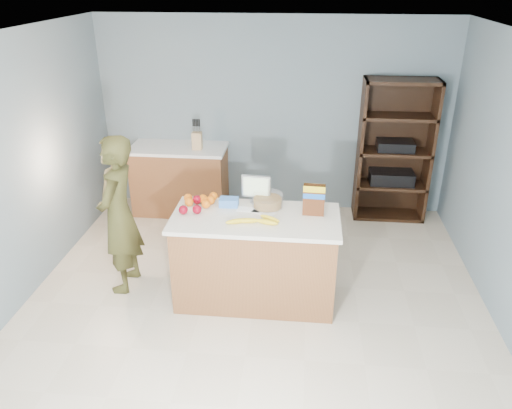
# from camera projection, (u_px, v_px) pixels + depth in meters

# --- Properties ---
(floor) EXTENTS (4.50, 5.00, 0.02)m
(floor) POSITION_uv_depth(u_px,v_px,m) (252.00, 315.00, 4.72)
(floor) COLOR beige
(floor) RESTS_ON ground
(walls) EXTENTS (4.52, 5.02, 2.51)m
(walls) POSITION_uv_depth(u_px,v_px,m) (252.00, 150.00, 4.02)
(walls) COLOR slate
(walls) RESTS_ON ground
(counter_peninsula) EXTENTS (1.56, 0.76, 0.90)m
(counter_peninsula) POSITION_uv_depth(u_px,v_px,m) (255.00, 261.00, 4.82)
(counter_peninsula) COLOR brown
(counter_peninsula) RESTS_ON ground
(back_cabinet) EXTENTS (1.24, 0.62, 0.90)m
(back_cabinet) POSITION_uv_depth(u_px,v_px,m) (180.00, 179.00, 6.62)
(back_cabinet) COLOR brown
(back_cabinet) RESTS_ON ground
(shelving_unit) EXTENTS (0.90, 0.40, 1.80)m
(shelving_unit) POSITION_uv_depth(u_px,v_px,m) (393.00, 153.00, 6.32)
(shelving_unit) COLOR black
(shelving_unit) RESTS_ON ground
(person) EXTENTS (0.39, 0.59, 1.61)m
(person) POSITION_uv_depth(u_px,v_px,m) (119.00, 215.00, 4.85)
(person) COLOR #3D3B1A
(person) RESTS_ON ground
(knife_block) EXTENTS (0.12, 0.10, 0.31)m
(knife_block) POSITION_uv_depth(u_px,v_px,m) (197.00, 140.00, 6.30)
(knife_block) COLOR tan
(knife_block) RESTS_ON back_cabinet
(envelopes) EXTENTS (0.38, 0.21, 0.00)m
(envelopes) POSITION_uv_depth(u_px,v_px,m) (256.00, 211.00, 4.71)
(envelopes) COLOR white
(envelopes) RESTS_ON counter_peninsula
(bananas) EXTENTS (0.50, 0.22, 0.05)m
(bananas) POSITION_uv_depth(u_px,v_px,m) (255.00, 221.00, 4.48)
(bananas) COLOR yellow
(bananas) RESTS_ON counter_peninsula
(apples) EXTENTS (0.21, 0.33, 0.09)m
(apples) POSITION_uv_depth(u_px,v_px,m) (193.00, 206.00, 4.71)
(apples) COLOR maroon
(apples) RESTS_ON counter_peninsula
(oranges) EXTENTS (0.32, 0.27, 0.09)m
(oranges) POSITION_uv_depth(u_px,v_px,m) (202.00, 200.00, 4.84)
(oranges) COLOR orange
(oranges) RESTS_ON counter_peninsula
(blue_carton) EXTENTS (0.18, 0.12, 0.08)m
(blue_carton) POSITION_uv_depth(u_px,v_px,m) (229.00, 202.00, 4.80)
(blue_carton) COLOR blue
(blue_carton) RESTS_ON counter_peninsula
(salad_bowl) EXTENTS (0.30, 0.30, 0.13)m
(salad_bowl) POSITION_uv_depth(u_px,v_px,m) (268.00, 201.00, 4.78)
(salad_bowl) COLOR #267219
(salad_bowl) RESTS_ON counter_peninsula
(tv) EXTENTS (0.28, 0.12, 0.28)m
(tv) POSITION_uv_depth(u_px,v_px,m) (256.00, 187.00, 4.82)
(tv) COLOR silver
(tv) RESTS_ON counter_peninsula
(cereal_box) EXTENTS (0.20, 0.08, 0.30)m
(cereal_box) POSITION_uv_depth(u_px,v_px,m) (314.00, 198.00, 4.57)
(cereal_box) COLOR #592B14
(cereal_box) RESTS_ON counter_peninsula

